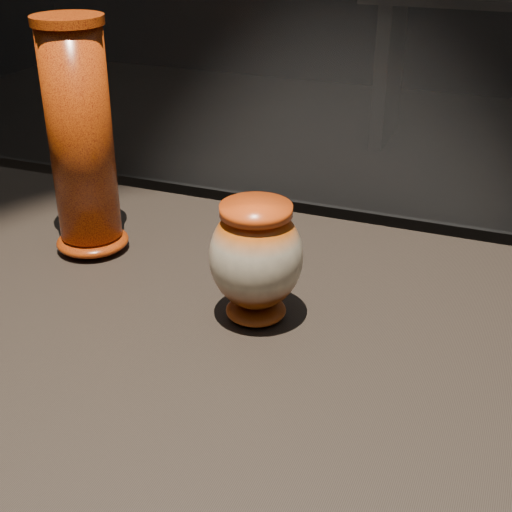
{
  "coord_description": "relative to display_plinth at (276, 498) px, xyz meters",
  "views": [
    {
      "loc": [
        0.25,
        -0.71,
        1.41
      ],
      "look_at": [
        -0.05,
        0.05,
        0.99
      ],
      "focal_mm": 50.0,
      "sensor_mm": 36.0,
      "label": 1
    }
  ],
  "objects": [
    {
      "name": "display_plinth",
      "position": [
        0.0,
        0.0,
        0.0
      ],
      "size": [
        2.0,
        0.8,
        0.9
      ],
      "color": "black",
      "rests_on": "ground"
    },
    {
      "name": "main_vase",
      "position": [
        -0.05,
        0.05,
        0.36
      ],
      "size": [
        0.15,
        0.15,
        0.16
      ],
      "rotation": [
        0.0,
        0.0,
        0.31
      ],
      "color": "#672A09",
      "rests_on": "display_plinth"
    },
    {
      "name": "tall_vase",
      "position": [
        -0.37,
        0.14,
        0.44
      ],
      "size": [
        0.14,
        0.14,
        0.36
      ],
      "rotation": [
        0.0,
        0.0,
        -0.27
      ],
      "color": "#D3520E",
      "rests_on": "display_plinth"
    }
  ]
}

